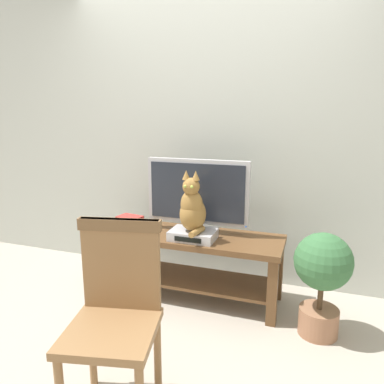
# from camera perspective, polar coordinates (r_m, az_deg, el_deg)

# --- Properties ---
(ground_plane) EXTENTS (12.00, 12.00, 0.00)m
(ground_plane) POSITION_cam_1_polar(r_m,az_deg,el_deg) (2.67, -3.90, -21.17)
(ground_plane) COLOR #ADA393
(back_wall) EXTENTS (7.00, 0.12, 2.80)m
(back_wall) POSITION_cam_1_polar(r_m,az_deg,el_deg) (3.23, 3.19, 10.99)
(back_wall) COLOR #B7BCB2
(back_wall) RESTS_ON ground
(tv_stand) EXTENTS (1.39, 0.50, 0.53)m
(tv_stand) POSITION_cam_1_polar(r_m,az_deg,el_deg) (2.93, 0.32, -9.66)
(tv_stand) COLOR brown
(tv_stand) RESTS_ON ground
(tv) EXTENTS (0.83, 0.20, 0.59)m
(tv) POSITION_cam_1_polar(r_m,az_deg,el_deg) (2.87, 0.86, -0.40)
(tv) COLOR #B7B7BC
(tv) RESTS_ON tv_stand
(media_box) EXTENTS (0.34, 0.23, 0.07)m
(media_box) POSITION_cam_1_polar(r_m,az_deg,el_deg) (2.77, 0.13, -6.78)
(media_box) COLOR #BCBCC1
(media_box) RESTS_ON tv_stand
(cat) EXTENTS (0.20, 0.29, 0.47)m
(cat) POSITION_cam_1_polar(r_m,az_deg,el_deg) (2.69, 0.06, -2.56)
(cat) COLOR olive
(cat) RESTS_ON media_box
(wooden_chair) EXTENTS (0.50, 0.51, 0.96)m
(wooden_chair) POSITION_cam_1_polar(r_m,az_deg,el_deg) (1.90, -11.90, -17.02)
(wooden_chair) COLOR olive
(wooden_chair) RESTS_ON ground
(book_stack) EXTENTS (0.24, 0.18, 0.10)m
(book_stack) POSITION_cam_1_polar(r_m,az_deg,el_deg) (3.06, -9.74, -4.83)
(book_stack) COLOR beige
(book_stack) RESTS_ON tv_stand
(potted_plant) EXTENTS (0.38, 0.38, 0.72)m
(potted_plant) POSITION_cam_1_polar(r_m,az_deg,el_deg) (2.58, 19.84, -12.08)
(potted_plant) COLOR #9E6B4C
(potted_plant) RESTS_ON ground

